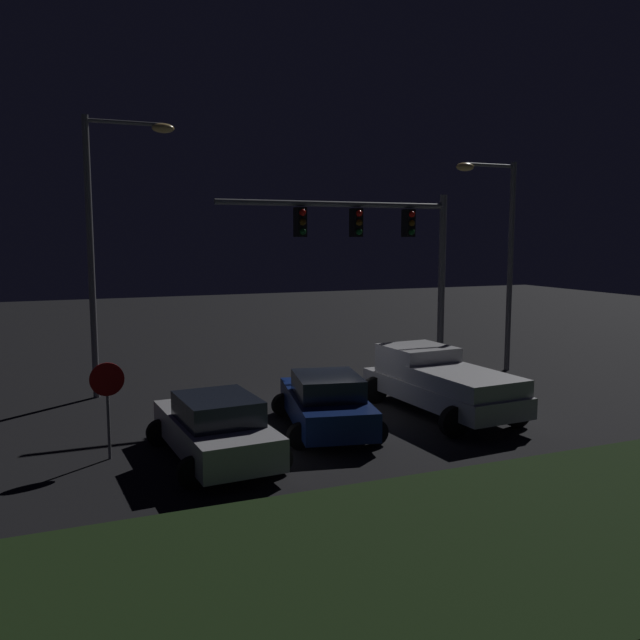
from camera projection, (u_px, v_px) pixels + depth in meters
ground_plane at (329, 413)px, 18.96m from camera, size 80.00×80.00×0.00m
grass_median at (527, 532)px, 11.15m from camera, size 25.77×6.01×0.10m
pickup_truck at (438, 379)px, 18.83m from camera, size 3.11×5.52×1.80m
car_sedan at (215, 428)px, 14.85m from camera, size 2.66×4.50×1.51m
car_sedan_far at (326, 402)px, 17.15m from camera, size 3.04×4.67×1.51m
traffic_signal_gantry at (382, 241)px, 22.45m from camera, size 8.32×0.56×6.50m
street_lamp_left at (108, 224)px, 20.33m from camera, size 2.76×0.44×8.66m
street_lamp_right at (499, 240)px, 24.29m from camera, size 2.57×0.44×7.75m
stop_sign at (107, 392)px, 14.79m from camera, size 0.76×0.08×2.23m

